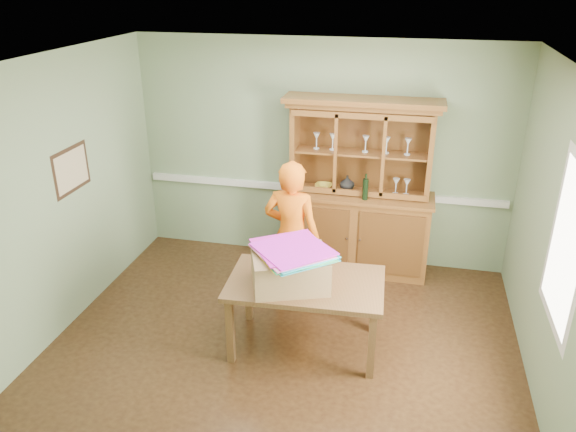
% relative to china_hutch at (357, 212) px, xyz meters
% --- Properties ---
extents(floor, '(4.50, 4.50, 0.00)m').
position_rel_china_hutch_xyz_m(floor, '(-0.49, -1.76, -0.73)').
color(floor, '#4B3018').
rests_on(floor, ground).
extents(ceiling, '(4.50, 4.50, 0.00)m').
position_rel_china_hutch_xyz_m(ceiling, '(-0.49, -1.76, 1.97)').
color(ceiling, white).
rests_on(ceiling, wall_back).
extents(wall_back, '(4.50, 0.00, 4.50)m').
position_rel_china_hutch_xyz_m(wall_back, '(-0.49, 0.24, 0.62)').
color(wall_back, gray).
rests_on(wall_back, floor).
extents(wall_left, '(0.00, 4.00, 4.00)m').
position_rel_china_hutch_xyz_m(wall_left, '(-2.74, -1.76, 0.62)').
color(wall_left, gray).
rests_on(wall_left, floor).
extents(wall_right, '(0.00, 4.00, 4.00)m').
position_rel_china_hutch_xyz_m(wall_right, '(1.76, -1.76, 0.62)').
color(wall_right, gray).
rests_on(wall_right, floor).
extents(wall_front, '(4.50, 0.00, 4.50)m').
position_rel_china_hutch_xyz_m(wall_front, '(-0.49, -3.76, 0.62)').
color(wall_front, gray).
rests_on(wall_front, floor).
extents(chair_rail, '(4.41, 0.05, 0.08)m').
position_rel_china_hutch_xyz_m(chair_rail, '(-0.49, 0.21, 0.17)').
color(chair_rail, silver).
rests_on(chair_rail, wall_back).
extents(framed_map, '(0.03, 0.60, 0.46)m').
position_rel_china_hutch_xyz_m(framed_map, '(-2.72, -1.46, 0.82)').
color(framed_map, '#301E13').
rests_on(framed_map, wall_left).
extents(window_panel, '(0.03, 0.96, 1.36)m').
position_rel_china_hutch_xyz_m(window_panel, '(1.74, -2.06, 0.77)').
color(window_panel, silver).
rests_on(window_panel, wall_right).
extents(china_hutch, '(1.77, 0.58, 2.08)m').
position_rel_china_hutch_xyz_m(china_hutch, '(0.00, 0.00, 0.00)').
color(china_hutch, brown).
rests_on(china_hutch, floor).
extents(dining_table, '(1.48, 0.93, 0.72)m').
position_rel_china_hutch_xyz_m(dining_table, '(-0.29, -1.70, -0.10)').
color(dining_table, brown).
rests_on(dining_table, floor).
extents(cardboard_box, '(0.81, 0.73, 0.31)m').
position_rel_china_hutch_xyz_m(cardboard_box, '(-0.42, -1.79, 0.14)').
color(cardboard_box, '#94714C').
rests_on(cardboard_box, dining_table).
extents(kite_stack, '(0.83, 0.83, 0.06)m').
position_rel_china_hutch_xyz_m(kite_stack, '(-0.40, -1.77, 0.33)').
color(kite_stack, '#2DB4D7').
rests_on(kite_stack, cardboard_box).
extents(person, '(0.63, 0.45, 1.64)m').
position_rel_china_hutch_xyz_m(person, '(-0.58, -0.98, 0.09)').
color(person, orange).
rests_on(person, floor).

